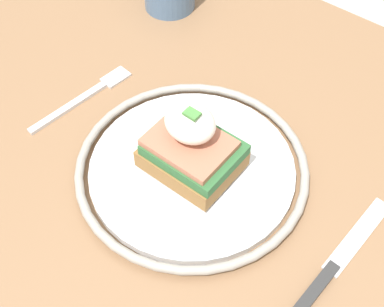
% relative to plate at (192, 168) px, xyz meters
% --- Properties ---
extents(dining_table, '(1.10, 0.86, 0.76)m').
position_rel_plate_xyz_m(dining_table, '(-0.01, -0.06, -0.11)').
color(dining_table, '#846042').
rests_on(dining_table, ground_plane).
extents(plate, '(0.26, 0.26, 0.02)m').
position_rel_plate_xyz_m(plate, '(0.00, 0.00, 0.00)').
color(plate, silver).
rests_on(plate, dining_table).
extents(sandwich, '(0.10, 0.08, 0.09)m').
position_rel_plate_xyz_m(sandwich, '(-0.00, 0.00, 0.04)').
color(sandwich, olive).
rests_on(sandwich, plate).
extents(fork, '(0.03, 0.15, 0.00)m').
position_rel_plate_xyz_m(fork, '(-0.18, 0.01, -0.01)').
color(fork, silver).
rests_on(fork, dining_table).
extents(knife, '(0.03, 0.19, 0.01)m').
position_rel_plate_xyz_m(knife, '(0.18, -0.01, -0.01)').
color(knife, '#2D2D2D').
rests_on(knife, dining_table).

